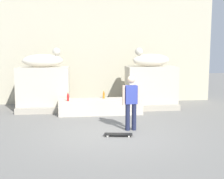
{
  "coord_description": "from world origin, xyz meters",
  "views": [
    {
      "loc": [
        -0.93,
        -8.33,
        2.5
      ],
      "look_at": [
        0.29,
        1.63,
        1.1
      ],
      "focal_mm": 48.17,
      "sensor_mm": 36.0,
      "label": 1
    }
  ],
  "objects": [
    {
      "name": "bottle_orange",
      "position": [
        0.13,
        2.94,
        0.7
      ],
      "size": [
        0.08,
        0.08,
        0.3
      ],
      "color": "orange",
      "rests_on": "ledge_block"
    },
    {
      "name": "bottle_red",
      "position": [
        -1.21,
        2.54,
        0.71
      ],
      "size": [
        0.08,
        0.08,
        0.31
      ],
      "color": "red",
      "rests_on": "ledge_block"
    },
    {
      "name": "skater",
      "position": [
        0.72,
        0.46,
        0.92
      ],
      "size": [
        0.54,
        0.23,
        1.67
      ],
      "rotation": [
        0.0,
        0.0,
        3.2
      ],
      "color": "#1E233F",
      "rests_on": "ground_plane"
    },
    {
      "name": "statue_reclining_left",
      "position": [
        -2.18,
        3.91,
        2.01
      ],
      "size": [
        1.65,
        0.73,
        0.78
      ],
      "rotation": [
        0.0,
        0.0,
        0.11
      ],
      "color": "beige",
      "rests_on": "pedestal_left"
    },
    {
      "name": "stair_step",
      "position": [
        0.0,
        3.28,
        0.11
      ],
      "size": [
        6.46,
        0.5,
        0.22
      ],
      "primitive_type": "cube",
      "color": "#A9A08F",
      "rests_on": "ground_plane"
    },
    {
      "name": "facade_wall",
      "position": [
        0.0,
        5.58,
        2.8
      ],
      "size": [
        10.81,
        0.6,
        5.61
      ],
      "primitive_type": "cube",
      "color": "#BFB79C",
      "rests_on": "ground_plane"
    },
    {
      "name": "ground_plane",
      "position": [
        0.0,
        0.0,
        0.0
      ],
      "size": [
        40.0,
        40.0,
        0.0
      ],
      "primitive_type": "plane",
      "color": "slate"
    },
    {
      "name": "skateboard",
      "position": [
        0.25,
        -0.15,
        0.06
      ],
      "size": [
        0.82,
        0.33,
        0.08
      ],
      "rotation": [
        0.0,
        0.0,
        2.97
      ],
      "color": "black",
      "rests_on": "ground_plane"
    },
    {
      "name": "ledge_block",
      "position": [
        0.0,
        2.81,
        0.29
      ],
      "size": [
        3.13,
        0.76,
        0.58
      ],
      "primitive_type": "cube",
      "color": "beige",
      "rests_on": "ground_plane"
    },
    {
      "name": "pedestal_left",
      "position": [
        -2.21,
        3.91,
        0.86
      ],
      "size": [
        2.03,
        1.21,
        1.73
      ],
      "primitive_type": "cube",
      "color": "beige",
      "rests_on": "ground_plane"
    },
    {
      "name": "pedestal_right",
      "position": [
        2.21,
        3.91,
        0.86
      ],
      "size": [
        2.03,
        1.21,
        1.73
      ],
      "primitive_type": "cube",
      "color": "beige",
      "rests_on": "ground_plane"
    },
    {
      "name": "statue_reclining_right",
      "position": [
        2.18,
        3.9,
        2.01
      ],
      "size": [
        1.66,
        0.79,
        0.78
      ],
      "rotation": [
        0.0,
        0.0,
        3.29
      ],
      "color": "beige",
      "rests_on": "pedestal_right"
    }
  ]
}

